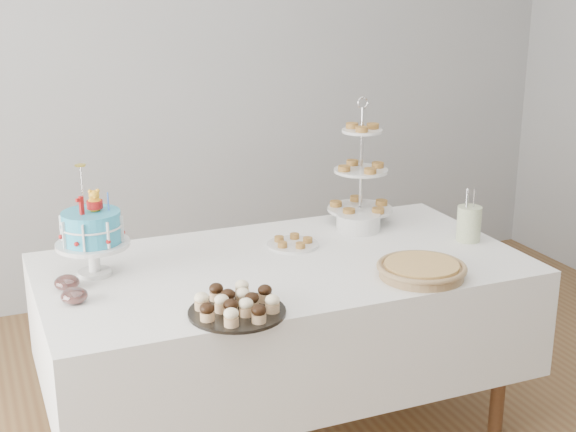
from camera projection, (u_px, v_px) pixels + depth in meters
name	position (u px, v px, depth m)	size (l,w,h in m)	color
walls	(316.00, 134.00, 2.77)	(5.04, 4.04, 2.70)	#9A9D9F
table	(283.00, 314.00, 3.28)	(1.92, 1.02, 0.77)	silver
birthday_cake	(93.00, 246.00, 3.05)	(0.28, 0.28, 0.43)	silver
cupcake_tray	(237.00, 303.00, 2.72)	(0.34, 0.34, 0.08)	black
pie	(422.00, 269.00, 3.05)	(0.34, 0.34, 0.05)	tan
tiered_stand	(361.00, 171.00, 3.64)	(0.30, 0.30, 0.58)	silver
plate_stack	(358.00, 222.00, 3.59)	(0.20, 0.20, 0.08)	silver
pastry_plate	(293.00, 243.00, 3.40)	(0.22, 0.22, 0.03)	silver
jam_bowl_a	(74.00, 296.00, 2.81)	(0.10, 0.10, 0.06)	silver
jam_bowl_b	(67.00, 283.00, 2.93)	(0.09, 0.09, 0.06)	silver
utensil_pitcher	(469.00, 222.00, 3.44)	(0.11, 0.10, 0.23)	white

